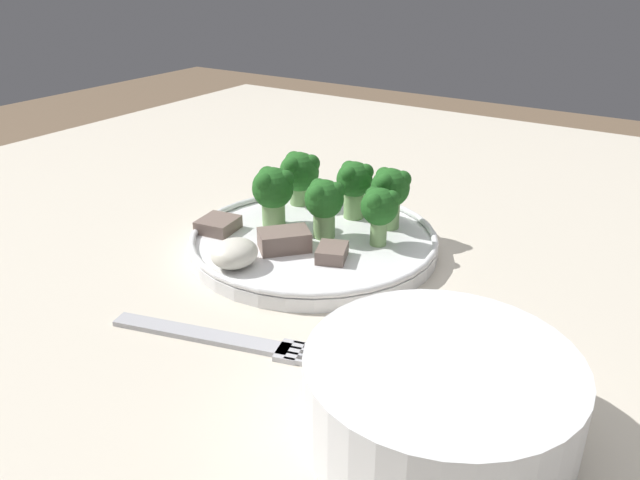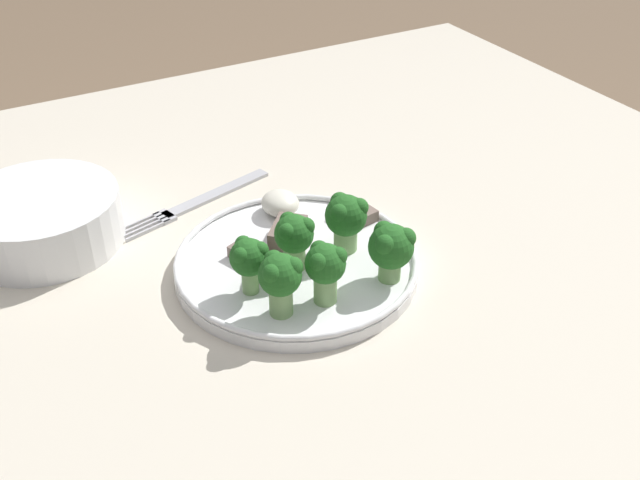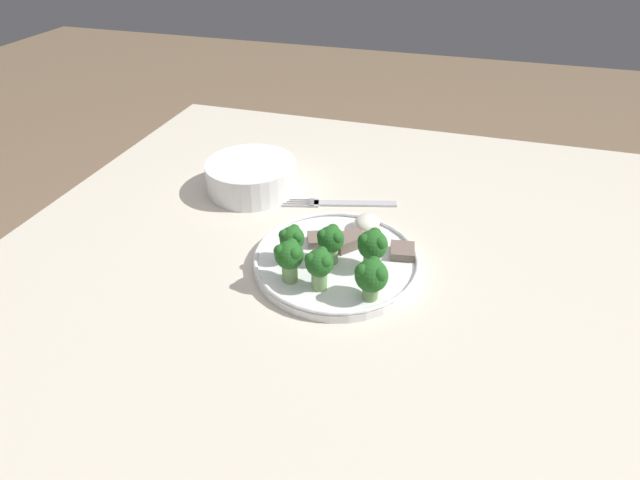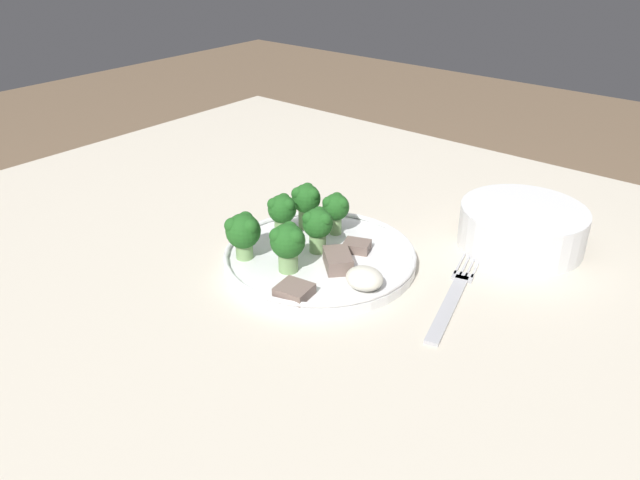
# 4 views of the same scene
# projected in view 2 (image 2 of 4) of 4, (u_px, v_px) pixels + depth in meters

# --- Properties ---
(table) EXTENTS (1.13, 1.09, 0.74)m
(table) POSITION_uv_depth(u_px,v_px,m) (347.00, 357.00, 0.76)
(table) COLOR beige
(table) RESTS_ON ground_plane
(dinner_plate) EXTENTS (0.23, 0.23, 0.02)m
(dinner_plate) POSITION_uv_depth(u_px,v_px,m) (297.00, 263.00, 0.71)
(dinner_plate) COLOR white
(dinner_plate) RESTS_ON table
(fork) EXTENTS (0.07, 0.19, 0.00)m
(fork) POSITION_uv_depth(u_px,v_px,m) (198.00, 202.00, 0.82)
(fork) COLOR #B2B2B7
(fork) RESTS_ON table
(cream_bowl) EXTENTS (0.16, 0.16, 0.05)m
(cream_bowl) POSITION_uv_depth(u_px,v_px,m) (42.00, 220.00, 0.75)
(cream_bowl) COLOR white
(cream_bowl) RESTS_ON table
(broccoli_floret_near_rim_left) EXTENTS (0.04, 0.04, 0.06)m
(broccoli_floret_near_rim_left) POSITION_uv_depth(u_px,v_px,m) (294.00, 236.00, 0.68)
(broccoli_floret_near_rim_left) COLOR #7FA866
(broccoli_floret_near_rim_left) RESTS_ON dinner_plate
(broccoli_floret_center_left) EXTENTS (0.04, 0.04, 0.06)m
(broccoli_floret_center_left) POSITION_uv_depth(u_px,v_px,m) (346.00, 217.00, 0.71)
(broccoli_floret_center_left) COLOR #7FA866
(broccoli_floret_center_left) RESTS_ON dinner_plate
(broccoli_floret_back_left) EXTENTS (0.04, 0.04, 0.06)m
(broccoli_floret_back_left) POSITION_uv_depth(u_px,v_px,m) (391.00, 247.00, 0.67)
(broccoli_floret_back_left) COLOR #7FA866
(broccoli_floret_back_left) RESTS_ON dinner_plate
(broccoli_floret_front_left) EXTENTS (0.04, 0.03, 0.05)m
(broccoli_floret_front_left) POSITION_uv_depth(u_px,v_px,m) (249.00, 258.00, 0.65)
(broccoli_floret_front_left) COLOR #7FA866
(broccoli_floret_front_left) RESTS_ON dinner_plate
(broccoli_floret_center_back) EXTENTS (0.04, 0.04, 0.06)m
(broccoli_floret_center_back) POSITION_uv_depth(u_px,v_px,m) (325.00, 266.00, 0.64)
(broccoli_floret_center_back) COLOR #7FA866
(broccoli_floret_center_back) RESTS_ON dinner_plate
(broccoli_floret_mid_cluster) EXTENTS (0.04, 0.04, 0.06)m
(broccoli_floret_mid_cluster) POSITION_uv_depth(u_px,v_px,m) (280.00, 277.00, 0.63)
(broccoli_floret_mid_cluster) COLOR #7FA866
(broccoli_floret_mid_cluster) RESTS_ON dinner_plate
(meat_slice_front_slice) EXTENTS (0.04, 0.03, 0.01)m
(meat_slice_front_slice) POSITION_uv_depth(u_px,v_px,m) (248.00, 252.00, 0.71)
(meat_slice_front_slice) COLOR #756056
(meat_slice_front_slice) RESTS_ON dinner_plate
(meat_slice_middle_slice) EXTENTS (0.04, 0.04, 0.01)m
(meat_slice_middle_slice) POSITION_uv_depth(u_px,v_px,m) (355.00, 214.00, 0.77)
(meat_slice_middle_slice) COLOR #756056
(meat_slice_middle_slice) RESTS_ON dinner_plate
(meat_slice_rear_slice) EXTENTS (0.05, 0.05, 0.02)m
(meat_slice_rear_slice) POSITION_uv_depth(u_px,v_px,m) (288.00, 233.00, 0.74)
(meat_slice_rear_slice) COLOR #756056
(meat_slice_rear_slice) RESTS_ON dinner_plate
(sauce_dollop) EXTENTS (0.04, 0.04, 0.02)m
(sauce_dollop) POSITION_uv_depth(u_px,v_px,m) (280.00, 203.00, 0.78)
(sauce_dollop) COLOR silver
(sauce_dollop) RESTS_ON dinner_plate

